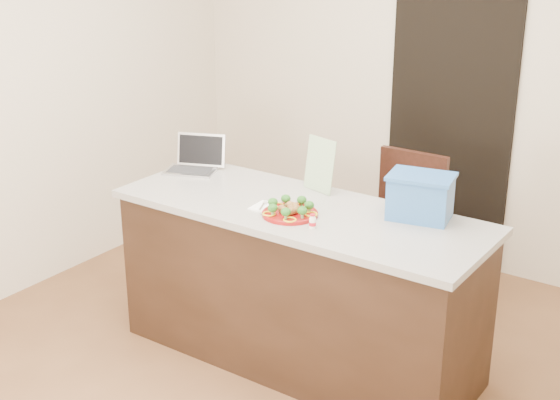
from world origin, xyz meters
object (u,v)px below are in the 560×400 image
Objects in this scene: napkin at (267,207)px; yogurt_bottle at (313,222)px; blue_box at (420,196)px; chair at (403,223)px; island at (299,285)px; laptop at (196,161)px; plate at (290,213)px.

yogurt_bottle reaches higher than napkin.
yogurt_bottle is 0.58m from blue_box.
island is at bearing -101.55° from chair.
napkin is 0.42× the size of laptop.
napkin is 2.02× the size of yogurt_bottle.
island is 0.49m from napkin.
plate is 0.81× the size of laptop.
blue_box reaches higher than napkin.
island is 27.41× the size of yogurt_bottle.
plate is 1.92× the size of napkin.
yogurt_bottle reaches higher than island.
laptop is at bearing -146.01° from chair.
blue_box is at bearing -58.71° from chair.
yogurt_bottle reaches higher than plate.
blue_box reaches higher than chair.
laptop reaches higher than island.
laptop reaches higher than yogurt_bottle.
laptop reaches higher than napkin.
yogurt_bottle is 0.07× the size of chair.
blue_box is at bearing 48.57° from yogurt_bottle.
chair reaches higher than napkin.
plate is 1.09m from chair.
plate is 0.21m from yogurt_bottle.
laptop is (-0.74, 0.28, 0.05)m from napkin.
plate is at bearing -40.86° from laptop.
blue_box is (0.38, 0.43, 0.09)m from yogurt_bottle.
chair reaches higher than yogurt_bottle.
yogurt_bottle is at bearing -41.58° from laptop.
plate is 3.88× the size of yogurt_bottle.
island is at bearing -170.06° from blue_box.
yogurt_bottle is at bearing -15.98° from napkin.
island is 5.75× the size of laptop.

